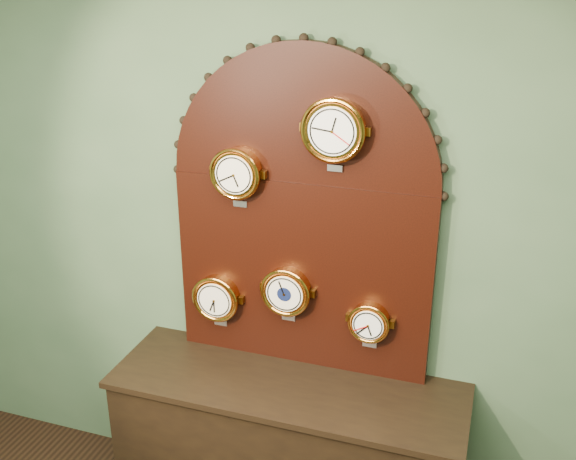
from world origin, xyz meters
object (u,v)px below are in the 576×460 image
(barometer, at_px, (286,291))
(tide_clock, at_px, (369,322))
(roman_clock, at_px, (236,173))
(display_board, at_px, (302,204))
(arabic_clock, at_px, (334,130))
(shop_counter, at_px, (287,458))
(hygrometer, at_px, (217,298))

(barometer, relative_size, tide_clock, 1.19)
(barometer, xyz_separation_m, tide_clock, (0.39, 0.00, -0.09))
(roman_clock, height_order, barometer, roman_clock)
(display_board, xyz_separation_m, arabic_clock, (0.15, -0.07, 0.36))
(shop_counter, height_order, arabic_clock, arabic_clock)
(roman_clock, height_order, arabic_clock, arabic_clock)
(roman_clock, distance_m, hygrometer, 0.65)
(display_board, bearing_deg, arabic_clock, -23.98)
(arabic_clock, height_order, hygrometer, arabic_clock)
(arabic_clock, distance_m, hygrometer, 1.03)
(tide_clock, bearing_deg, display_board, 169.04)
(roman_clock, height_order, hygrometer, roman_clock)
(roman_clock, bearing_deg, arabic_clock, -0.11)
(hygrometer, distance_m, tide_clock, 0.74)
(roman_clock, distance_m, arabic_clock, 0.49)
(shop_counter, distance_m, roman_clock, 1.40)
(hygrometer, xyz_separation_m, barometer, (0.35, -0.00, 0.09))
(hygrometer, distance_m, barometer, 0.37)
(hygrometer, relative_size, tide_clock, 1.18)
(shop_counter, xyz_separation_m, tide_clock, (0.34, 0.15, 0.73))
(arabic_clock, relative_size, tide_clock, 1.33)
(hygrometer, height_order, tide_clock, hygrometer)
(arabic_clock, xyz_separation_m, tide_clock, (0.19, 0.00, -0.86))
(arabic_clock, bearing_deg, display_board, 156.02)
(hygrometer, xyz_separation_m, tide_clock, (0.74, 0.00, 0.00))
(shop_counter, relative_size, arabic_clock, 4.98)
(roman_clock, xyz_separation_m, hygrometer, (-0.12, -0.00, -0.64))
(barometer, distance_m, tide_clock, 0.40)
(shop_counter, xyz_separation_m, arabic_clock, (0.15, 0.15, 1.59))
(arabic_clock, height_order, barometer, arabic_clock)
(display_board, height_order, hygrometer, display_board)
(tide_clock, bearing_deg, hygrometer, -179.91)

